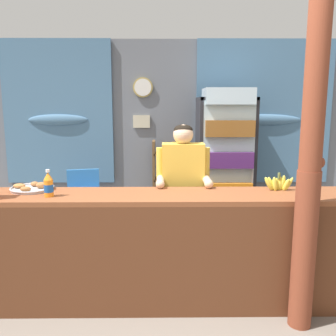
{
  "coord_description": "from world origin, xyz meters",
  "views": [
    {
      "loc": [
        0.12,
        -2.46,
        1.73
      ],
      "look_at": [
        0.16,
        0.89,
        1.13
      ],
      "focal_mm": 38.98,
      "sensor_mm": 36.0,
      "label": 1
    }
  ],
  "objects_px": {
    "timber_post": "(309,178)",
    "bottle_shelf_rack": "(170,182)",
    "pastry_tray": "(32,188)",
    "banana_bunch": "(278,184)",
    "stall_counter": "(164,242)",
    "soda_bottle_orange_soda": "(49,185)",
    "plastic_lawn_chair": "(84,199)",
    "drink_fridge": "(225,155)",
    "shopkeeper": "(183,183)"
  },
  "relations": [
    {
      "from": "stall_counter",
      "to": "bottle_shelf_rack",
      "type": "bearing_deg",
      "value": 87.98
    },
    {
      "from": "timber_post",
      "to": "pastry_tray",
      "type": "xyz_separation_m",
      "value": [
        -2.22,
        0.5,
        -0.19
      ]
    },
    {
      "from": "soda_bottle_orange_soda",
      "to": "plastic_lawn_chair",
      "type": "bearing_deg",
      "value": 93.82
    },
    {
      "from": "shopkeeper",
      "to": "banana_bunch",
      "type": "bearing_deg",
      "value": -23.05
    },
    {
      "from": "plastic_lawn_chair",
      "to": "soda_bottle_orange_soda",
      "type": "height_order",
      "value": "soda_bottle_orange_soda"
    },
    {
      "from": "soda_bottle_orange_soda",
      "to": "pastry_tray",
      "type": "height_order",
      "value": "soda_bottle_orange_soda"
    },
    {
      "from": "drink_fridge",
      "to": "banana_bunch",
      "type": "distance_m",
      "value": 1.66
    },
    {
      "from": "pastry_tray",
      "to": "banana_bunch",
      "type": "height_order",
      "value": "banana_bunch"
    },
    {
      "from": "bottle_shelf_rack",
      "to": "pastry_tray",
      "type": "distance_m",
      "value": 2.31
    },
    {
      "from": "pastry_tray",
      "to": "drink_fridge",
      "type": "bearing_deg",
      "value": 39.64
    },
    {
      "from": "stall_counter",
      "to": "drink_fridge",
      "type": "relative_size",
      "value": 1.8
    },
    {
      "from": "timber_post",
      "to": "plastic_lawn_chair",
      "type": "bearing_deg",
      "value": 136.26
    },
    {
      "from": "shopkeeper",
      "to": "pastry_tray",
      "type": "relative_size",
      "value": 4.12
    },
    {
      "from": "drink_fridge",
      "to": "pastry_tray",
      "type": "bearing_deg",
      "value": -140.36
    },
    {
      "from": "stall_counter",
      "to": "plastic_lawn_chair",
      "type": "distance_m",
      "value": 2.08
    },
    {
      "from": "drink_fridge",
      "to": "pastry_tray",
      "type": "relative_size",
      "value": 5.14
    },
    {
      "from": "timber_post",
      "to": "soda_bottle_orange_soda",
      "type": "distance_m",
      "value": 2.03
    },
    {
      "from": "stall_counter",
      "to": "banana_bunch",
      "type": "bearing_deg",
      "value": 13.03
    },
    {
      "from": "bottle_shelf_rack",
      "to": "shopkeeper",
      "type": "relative_size",
      "value": 0.79
    },
    {
      "from": "drink_fridge",
      "to": "plastic_lawn_chair",
      "type": "distance_m",
      "value": 1.94
    },
    {
      "from": "timber_post",
      "to": "bottle_shelf_rack",
      "type": "distance_m",
      "value": 2.68
    },
    {
      "from": "bottle_shelf_rack",
      "to": "pastry_tray",
      "type": "height_order",
      "value": "bottle_shelf_rack"
    },
    {
      "from": "soda_bottle_orange_soda",
      "to": "pastry_tray",
      "type": "distance_m",
      "value": 0.32
    },
    {
      "from": "bottle_shelf_rack",
      "to": "pastry_tray",
      "type": "xyz_separation_m",
      "value": [
        -1.23,
        -1.92,
        0.36
      ]
    },
    {
      "from": "drink_fridge",
      "to": "plastic_lawn_chair",
      "type": "height_order",
      "value": "drink_fridge"
    },
    {
      "from": "bottle_shelf_rack",
      "to": "banana_bunch",
      "type": "xyz_separation_m",
      "value": [
        0.92,
        -1.95,
        0.4
      ]
    },
    {
      "from": "soda_bottle_orange_soda",
      "to": "banana_bunch",
      "type": "relative_size",
      "value": 0.81
    },
    {
      "from": "shopkeeper",
      "to": "stall_counter",
      "type": "bearing_deg",
      "value": -107.45
    },
    {
      "from": "stall_counter",
      "to": "banana_bunch",
      "type": "distance_m",
      "value": 1.11
    },
    {
      "from": "timber_post",
      "to": "plastic_lawn_chair",
      "type": "xyz_separation_m",
      "value": [
        -2.12,
        2.03,
        -0.69
      ]
    },
    {
      "from": "stall_counter",
      "to": "soda_bottle_orange_soda",
      "type": "distance_m",
      "value": 1.05
    },
    {
      "from": "bottle_shelf_rack",
      "to": "soda_bottle_orange_soda",
      "type": "distance_m",
      "value": 2.41
    },
    {
      "from": "plastic_lawn_chair",
      "to": "timber_post",
      "type": "bearing_deg",
      "value": -43.74
    },
    {
      "from": "bottle_shelf_rack",
      "to": "soda_bottle_orange_soda",
      "type": "xyz_separation_m",
      "value": [
        -1.01,
        -2.14,
        0.44
      ]
    },
    {
      "from": "stall_counter",
      "to": "drink_fridge",
      "type": "bearing_deg",
      "value": 66.94
    },
    {
      "from": "timber_post",
      "to": "plastic_lawn_chair",
      "type": "height_order",
      "value": "timber_post"
    },
    {
      "from": "drink_fridge",
      "to": "soda_bottle_orange_soda",
      "type": "bearing_deg",
      "value": -133.26
    },
    {
      "from": "plastic_lawn_chair",
      "to": "banana_bunch",
      "type": "relative_size",
      "value": 3.11
    },
    {
      "from": "drink_fridge",
      "to": "shopkeeper",
      "type": "bearing_deg",
      "value": -115.41
    },
    {
      "from": "soda_bottle_orange_soda",
      "to": "bottle_shelf_rack",
      "type": "bearing_deg",
      "value": 64.7
    },
    {
      "from": "bottle_shelf_rack",
      "to": "stall_counter",
      "type": "bearing_deg",
      "value": -92.02
    },
    {
      "from": "drink_fridge",
      "to": "pastry_tray",
      "type": "distance_m",
      "value": 2.54
    },
    {
      "from": "plastic_lawn_chair",
      "to": "pastry_tray",
      "type": "relative_size",
      "value": 2.32
    },
    {
      "from": "drink_fridge",
      "to": "soda_bottle_orange_soda",
      "type": "relative_size",
      "value": 8.51
    },
    {
      "from": "shopkeeper",
      "to": "soda_bottle_orange_soda",
      "type": "relative_size",
      "value": 6.81
    },
    {
      "from": "banana_bunch",
      "to": "soda_bottle_orange_soda",
      "type": "bearing_deg",
      "value": -174.18
    },
    {
      "from": "pastry_tray",
      "to": "timber_post",
      "type": "bearing_deg",
      "value": -12.76
    },
    {
      "from": "soda_bottle_orange_soda",
      "to": "banana_bunch",
      "type": "xyz_separation_m",
      "value": [
        1.93,
        0.2,
        -0.04
      ]
    },
    {
      "from": "timber_post",
      "to": "stall_counter",
      "type": "bearing_deg",
      "value": 167.07
    },
    {
      "from": "stall_counter",
      "to": "bottle_shelf_rack",
      "type": "xyz_separation_m",
      "value": [
        0.08,
        2.18,
        0.04
      ]
    }
  ]
}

